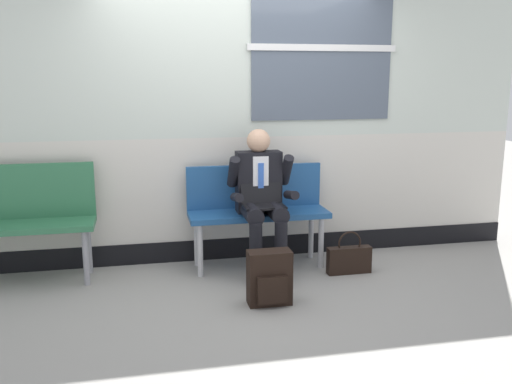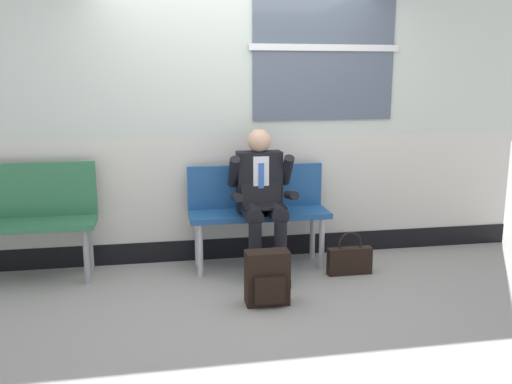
{
  "view_description": "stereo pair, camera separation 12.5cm",
  "coord_description": "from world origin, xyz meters",
  "px_view_note": "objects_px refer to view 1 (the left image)",
  "views": [
    {
      "loc": [
        -0.9,
        -4.41,
        1.73
      ],
      "look_at": [
        0.07,
        0.16,
        0.75
      ],
      "focal_mm": 38.77,
      "sensor_mm": 36.0,
      "label": 1
    },
    {
      "loc": [
        -0.78,
        -4.44,
        1.73
      ],
      "look_at": [
        0.07,
        0.16,
        0.75
      ],
      "focal_mm": 38.77,
      "sensor_mm": 36.0,
      "label": 2
    }
  ],
  "objects_px": {
    "bench_with_person": "(257,205)",
    "bench_empty": "(24,214)",
    "person_seated": "(262,197)",
    "handbag": "(349,259)",
    "backpack": "(270,278)"
  },
  "relations": [
    {
      "from": "person_seated",
      "to": "handbag",
      "type": "relative_size",
      "value": 3.21
    },
    {
      "from": "bench_with_person",
      "to": "backpack",
      "type": "xyz_separation_m",
      "value": [
        -0.1,
        -0.93,
        -0.36
      ]
    },
    {
      "from": "bench_with_person",
      "to": "bench_empty",
      "type": "height_order",
      "value": "bench_empty"
    },
    {
      "from": "bench_empty",
      "to": "handbag",
      "type": "height_order",
      "value": "bench_empty"
    },
    {
      "from": "person_seated",
      "to": "handbag",
      "type": "height_order",
      "value": "person_seated"
    },
    {
      "from": "bench_with_person",
      "to": "bench_empty",
      "type": "xyz_separation_m",
      "value": [
        -2.02,
        0.01,
        0.02
      ]
    },
    {
      "from": "bench_with_person",
      "to": "person_seated",
      "type": "xyz_separation_m",
      "value": [
        -0.0,
        -0.2,
        0.13
      ]
    },
    {
      "from": "bench_with_person",
      "to": "bench_empty",
      "type": "relative_size",
      "value": 1.08
    },
    {
      "from": "bench_with_person",
      "to": "handbag",
      "type": "xyz_separation_m",
      "value": [
        0.75,
        -0.41,
        -0.43
      ]
    },
    {
      "from": "bench_with_person",
      "to": "backpack",
      "type": "distance_m",
      "value": 1.0
    },
    {
      "from": "bench_empty",
      "to": "handbag",
      "type": "bearing_deg",
      "value": -8.63
    },
    {
      "from": "bench_with_person",
      "to": "bench_empty",
      "type": "distance_m",
      "value": 2.02
    },
    {
      "from": "person_seated",
      "to": "backpack",
      "type": "relative_size",
      "value": 3.0
    },
    {
      "from": "bench_with_person",
      "to": "handbag",
      "type": "height_order",
      "value": "bench_with_person"
    },
    {
      "from": "bench_with_person",
      "to": "person_seated",
      "type": "relative_size",
      "value": 0.99
    }
  ]
}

